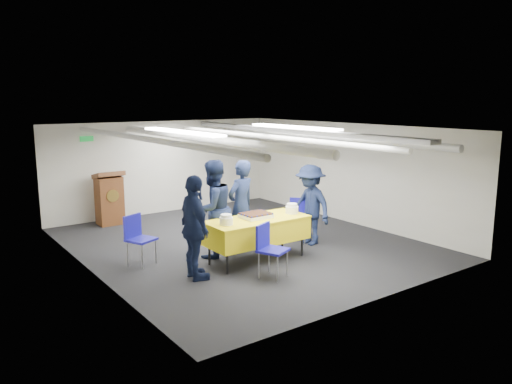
% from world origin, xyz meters
% --- Properties ---
extents(ground, '(7.00, 7.00, 0.00)m').
position_xyz_m(ground, '(0.00, 0.00, 0.00)').
color(ground, black).
rests_on(ground, ground).
extents(room_shell, '(6.00, 7.00, 2.30)m').
position_xyz_m(room_shell, '(0.09, 0.41, 1.81)').
color(room_shell, beige).
rests_on(room_shell, ground).
extents(serving_table, '(1.87, 0.81, 0.77)m').
position_xyz_m(serving_table, '(-0.41, -1.05, 0.56)').
color(serving_table, black).
rests_on(serving_table, ground).
extents(sheet_cake, '(0.52, 0.41, 0.09)m').
position_xyz_m(sheet_cake, '(-0.39, -0.99, 0.81)').
color(sheet_cake, white).
rests_on(sheet_cake, serving_table).
extents(plate_stack_left, '(0.23, 0.23, 0.18)m').
position_xyz_m(plate_stack_left, '(-1.08, -1.10, 0.85)').
color(plate_stack_left, white).
rests_on(plate_stack_left, serving_table).
extents(plate_stack_right, '(0.23, 0.23, 0.18)m').
position_xyz_m(plate_stack_right, '(0.35, -1.10, 0.86)').
color(plate_stack_right, white).
rests_on(plate_stack_right, serving_table).
extents(podium, '(0.62, 0.53, 1.25)m').
position_xyz_m(podium, '(-1.60, 3.05, 0.61)').
color(podium, brown).
rests_on(podium, ground).
extents(chair_near, '(0.55, 0.55, 0.87)m').
position_xyz_m(chair_near, '(-0.73, -1.81, 0.53)').
color(chair_near, gray).
rests_on(chair_near, ground).
extents(chair_right, '(0.59, 0.59, 0.87)m').
position_xyz_m(chair_right, '(1.01, -0.54, 0.53)').
color(chair_right, gray).
rests_on(chair_right, ground).
extents(chair_left, '(0.55, 0.55, 0.87)m').
position_xyz_m(chair_left, '(-2.20, 0.02, 0.53)').
color(chair_left, gray).
rests_on(chair_left, ground).
extents(sailor_a, '(0.71, 0.55, 1.73)m').
position_xyz_m(sailor_a, '(-0.28, -0.37, 0.87)').
color(sailor_a, black).
rests_on(sailor_a, ground).
extents(sailor_b, '(0.96, 0.81, 1.78)m').
position_xyz_m(sailor_b, '(-0.91, -0.38, 0.89)').
color(sailor_b, black).
rests_on(sailor_b, ground).
extents(sailor_c, '(0.55, 1.04, 1.69)m').
position_xyz_m(sailor_c, '(-1.74, -1.22, 0.84)').
color(sailor_c, black).
rests_on(sailor_c, ground).
extents(sailor_d, '(0.61, 1.04, 1.59)m').
position_xyz_m(sailor_d, '(1.05, -0.82, 0.79)').
color(sailor_d, black).
rests_on(sailor_d, ground).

